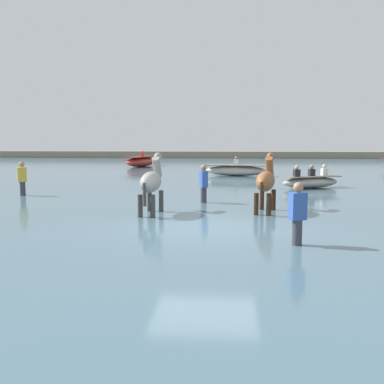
# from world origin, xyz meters

# --- Properties ---
(ground_plane) EXTENTS (120.00, 120.00, 0.00)m
(ground_plane) POSITION_xyz_m (0.00, 0.00, 0.00)
(ground_plane) COLOR #756B56
(water_surface) EXTENTS (90.00, 90.00, 0.37)m
(water_surface) POSITION_xyz_m (0.00, 10.00, 0.18)
(water_surface) COLOR #476675
(water_surface) RESTS_ON ground
(horse_lead_chestnut) EXTENTS (0.81, 1.91, 2.06)m
(horse_lead_chestnut) POSITION_xyz_m (1.63, 2.55, 1.22)
(horse_lead_chestnut) COLOR brown
(horse_lead_chestnut) RESTS_ON ground
(horse_trailing_grey) EXTENTS (0.61, 1.90, 2.07)m
(horse_trailing_grey) POSITION_xyz_m (-1.61, 2.01, 1.23)
(horse_trailing_grey) COLOR gray
(horse_trailing_grey) RESTS_ON ground
(boat_near_starboard) EXTENTS (2.51, 3.85, 1.25)m
(boat_near_starboard) POSITION_xyz_m (-5.91, 23.14, 0.75)
(boat_near_starboard) COLOR #BC382D
(boat_near_starboard) RESTS_ON water_surface
(boat_distant_west) EXTENTS (2.83, 1.93, 1.00)m
(boat_distant_west) POSITION_xyz_m (4.10, 9.12, 0.65)
(boat_distant_west) COLOR #B2AD9E
(boat_distant_west) RESTS_ON water_surface
(boat_mid_outer) EXTENTS (3.59, 1.56, 1.10)m
(boat_mid_outer) POSITION_xyz_m (1.04, 15.22, 0.68)
(boat_mid_outer) COLOR #B2AD9E
(boat_mid_outer) RESTS_ON water_surface
(person_spectator_far) EXTENTS (0.38, 0.33, 1.63)m
(person_spectator_far) POSITION_xyz_m (-7.08, 5.70, 0.87)
(person_spectator_far) COLOR #383842
(person_spectator_far) RESTS_ON ground
(person_onlooker_right) EXTENTS (0.30, 0.37, 1.63)m
(person_onlooker_right) POSITION_xyz_m (-0.26, 4.34, 0.87)
(person_onlooker_right) COLOR #383842
(person_onlooker_right) RESTS_ON ground
(person_wading_mid) EXTENTS (0.37, 0.30, 1.63)m
(person_wading_mid) POSITION_xyz_m (1.90, -1.50, 0.87)
(person_wading_mid) COLOR #383842
(person_wading_mid) RESTS_ON ground
(far_shoreline) EXTENTS (80.00, 2.40, 1.08)m
(far_shoreline) POSITION_xyz_m (0.00, 38.83, 0.54)
(far_shoreline) COLOR gray
(far_shoreline) RESTS_ON ground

